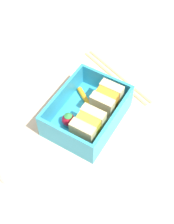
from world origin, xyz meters
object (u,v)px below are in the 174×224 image
(sandwich_left, at_px, (107,101))
(sandwich_center_left, at_px, (88,127))
(strawberry_far_left, at_px, (68,119))
(drinking_glass, at_px, (8,161))
(chopstick_pair, at_px, (116,76))
(carrot_stick_far_left, at_px, (84,97))
(folded_napkin, at_px, (10,95))

(sandwich_left, xyz_separation_m, sandwich_center_left, (0.07, 0.00, 0.00))
(strawberry_far_left, relative_size, drinking_glass, 0.39)
(drinking_glass, bearing_deg, chopstick_pair, 170.16)
(sandwich_left, xyz_separation_m, strawberry_far_left, (0.07, -0.05, -0.01))
(carrot_stick_far_left, xyz_separation_m, folded_napkin, (0.07, -0.15, -0.02))
(sandwich_center_left, height_order, carrot_stick_far_left, sandwich_center_left)
(chopstick_pair, relative_size, folded_napkin, 1.34)
(sandwich_center_left, height_order, drinking_glass, drinking_glass)
(carrot_stick_far_left, height_order, folded_napkin, carrot_stick_far_left)
(sandwich_left, relative_size, sandwich_center_left, 1.00)
(chopstick_pair, distance_m, drinking_glass, 0.31)
(sandwich_left, height_order, drinking_glass, drinking_glass)
(strawberry_far_left, height_order, folded_napkin, strawberry_far_left)
(carrot_stick_far_left, relative_size, drinking_glass, 0.62)
(sandwich_center_left, distance_m, strawberry_far_left, 0.05)
(sandwich_left, bearing_deg, folded_napkin, -71.08)
(strawberry_far_left, bearing_deg, drinking_glass, -14.65)
(carrot_stick_far_left, bearing_deg, sandwich_left, 89.59)
(chopstick_pair, bearing_deg, sandwich_center_left, 9.28)
(sandwich_center_left, relative_size, chopstick_pair, 0.29)
(sandwich_left, height_order, folded_napkin, sandwich_left)
(carrot_stick_far_left, bearing_deg, folded_napkin, -64.98)
(sandwich_left, distance_m, chopstick_pair, 0.11)
(sandwich_left, distance_m, carrot_stick_far_left, 0.06)
(sandwich_center_left, distance_m, folded_napkin, 0.20)
(strawberry_far_left, bearing_deg, carrot_stick_far_left, -174.81)
(strawberry_far_left, bearing_deg, chopstick_pair, 174.08)
(carrot_stick_far_left, height_order, strawberry_far_left, strawberry_far_left)
(carrot_stick_far_left, bearing_deg, strawberry_far_left, 5.19)
(sandwich_center_left, distance_m, chopstick_pair, 0.18)
(strawberry_far_left, relative_size, folded_napkin, 0.22)
(chopstick_pair, bearing_deg, carrot_stick_far_left, -13.53)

